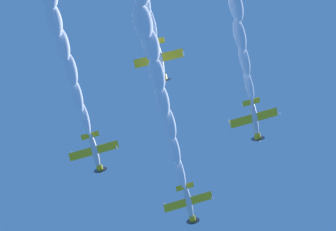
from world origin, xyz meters
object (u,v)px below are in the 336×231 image
Objects in this scene: airplane_right_wingman at (255,120)px; airplane_lead at (189,204)px; airplane_slot_tail at (160,61)px; airplane_left_wingman at (95,153)px.

airplane_lead is at bearing 135.84° from airplane_right_wingman.
airplane_slot_tail reaches higher than airplane_lead.
airplane_lead is 28.40m from airplane_slot_tail.
airplane_right_wingman is at bearing -3.57° from airplane_left_wingman.
airplane_slot_tail is (-1.40, -28.30, 1.92)m from airplane_lead.
airplane_right_wingman is 1.00× the size of airplane_slot_tail.
airplane_left_wingman is at bearing 176.43° from airplane_right_wingman.
airplane_left_wingman is 1.00× the size of airplane_slot_tail.
airplane_right_wingman is at bearing 40.47° from airplane_slot_tail.
airplane_slot_tail is (-16.26, -13.87, 1.17)m from airplane_right_wingman.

